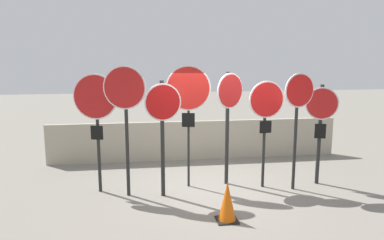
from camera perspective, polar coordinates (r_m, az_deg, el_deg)
The scene contains 11 objects.
ground_plane at distance 8.22m, azimuth 3.08°, elevation -10.57°, with size 40.00×40.00×0.00m, color gray.
fence_back at distance 10.30m, azimuth 0.59°, elevation -3.10°, with size 7.94×0.12×1.07m.
stop_sign_0 at distance 7.86m, azimuth -14.45°, elevation 1.94°, with size 0.91×0.27×2.51m.
stop_sign_1 at distance 7.49m, azimuth -10.16°, elevation 2.80°, with size 0.84×0.25×2.68m.
stop_sign_2 at distance 7.43m, azimuth -4.48°, elevation 0.43°, with size 0.74×0.20×2.38m.
stop_sign_3 at distance 7.90m, azimuth -0.57°, elevation 3.81°, with size 0.94×0.24×2.66m.
stop_sign_4 at distance 8.15m, azimuth 5.66°, elevation 2.07°, with size 0.65×0.44×2.51m.
stop_sign_5 at distance 8.07m, azimuth 11.21°, elevation 1.57°, with size 0.78×0.15×2.34m.
stop_sign_6 at distance 8.07m, azimuth 15.89°, elevation 2.20°, with size 0.70×0.22×2.51m.
stop_sign_7 at distance 8.63m, azimuth 19.05°, elevation 0.39°, with size 0.69×0.23×2.24m.
traffic_cone_0 at distance 6.71m, azimuth 5.39°, elevation -12.27°, with size 0.38×0.38×0.72m.
Camera 1 is at (-1.49, -7.53, 2.92)m, focal length 35.00 mm.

